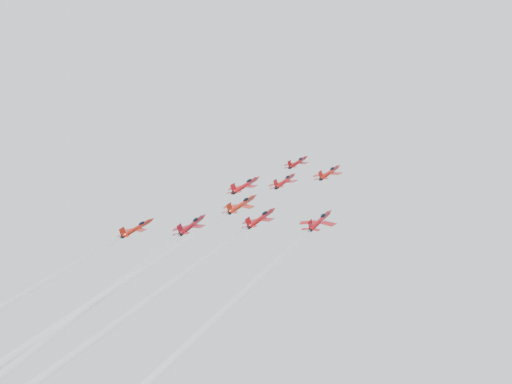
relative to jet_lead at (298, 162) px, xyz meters
The scene contains 8 objects.
jet_lead is the anchor object (origin of this frame).
jet_row2_left 20.13m from the jet_lead, 116.84° to the right, with size 10.65×13.89×7.94m.
jet_row2_center 19.01m from the jet_lead, 71.19° to the right, with size 9.49×12.38×7.08m.
jet_row2_right 22.96m from the jet_lead, 35.75° to the right, with size 9.08×11.85×6.78m.
jet_center 83.17m from the jet_lead, 88.91° to the right, with size 9.99×96.88×50.65m.
jet_rear_left 96.26m from the jet_lead, 93.96° to the right, with size 10.07×97.62×51.04m.
jet_rear_right 90.94m from the jet_lead, 79.98° to the right, with size 9.18×89.07×46.57m.
jet_rear_farright 95.44m from the jet_lead, 68.50° to the right, with size 8.55×82.90×43.34m.
Camera 1 is at (88.75, -122.67, 132.10)m, focal length 40.00 mm.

